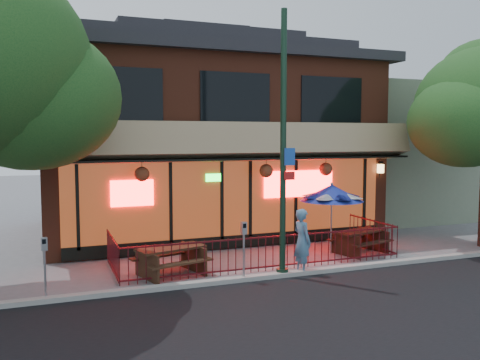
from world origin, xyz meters
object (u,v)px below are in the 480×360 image
at_px(patio_umbrella, 332,193).
at_px(parking_meter_near, 244,241).
at_px(street_light, 283,158).
at_px(picnic_table_left, 171,257).
at_px(picnic_table_right, 360,238).
at_px(pedestrian, 302,241).
at_px(parking_meter_far, 45,258).

xyz_separation_m(patio_umbrella, parking_meter_near, (-3.73, -1.91, -0.90)).
relative_size(street_light, picnic_table_left, 3.30).
distance_m(picnic_table_right, parking_meter_near, 4.91).
xyz_separation_m(picnic_table_left, parking_meter_near, (1.64, -1.18, 0.53)).
xyz_separation_m(picnic_table_left, picnic_table_right, (6.25, 0.42, -0.03)).
height_order(street_light, parking_meter_near, street_light).
distance_m(picnic_table_left, pedestrian, 3.57).
relative_size(picnic_table_right, parking_meter_near, 1.28).
xyz_separation_m(street_light, patio_umbrella, (2.59, 1.83, -1.20)).
distance_m(picnic_table_right, patio_umbrella, 1.73).
distance_m(picnic_table_left, picnic_table_right, 6.26).
bearing_deg(street_light, parking_meter_near, -176.12).
bearing_deg(pedestrian, patio_umbrella, -55.29).
bearing_deg(picnic_table_right, patio_umbrella, 160.74).
xyz_separation_m(pedestrian, parking_meter_near, (-1.75, -0.13, 0.16)).
bearing_deg(picnic_table_left, patio_umbrella, 7.75).
xyz_separation_m(picnic_table_right, patio_umbrella, (-0.88, 0.31, 1.46)).
distance_m(picnic_table_left, parking_meter_far, 3.37).
xyz_separation_m(pedestrian, parking_meter_far, (-6.54, -0.05, 0.11)).
bearing_deg(patio_umbrella, picnic_table_right, -19.26).
height_order(picnic_table_right, pedestrian, pedestrian).
distance_m(patio_umbrella, pedestrian, 2.87).
height_order(pedestrian, parking_meter_near, pedestrian).
relative_size(street_light, parking_meter_near, 4.54).
distance_m(parking_meter_near, parking_meter_far, 4.78).
bearing_deg(parking_meter_far, picnic_table_left, 19.27).
bearing_deg(parking_meter_near, street_light, 3.88).
xyz_separation_m(picnic_table_right, pedestrian, (-2.86, -1.47, 0.41)).
xyz_separation_m(street_light, picnic_table_right, (3.47, 1.53, -2.67)).
bearing_deg(parking_meter_near, picnic_table_left, 144.19).
height_order(patio_umbrella, parking_meter_near, patio_umbrella).
bearing_deg(picnic_table_left, picnic_table_right, 3.89).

